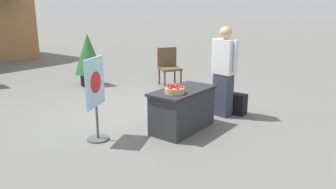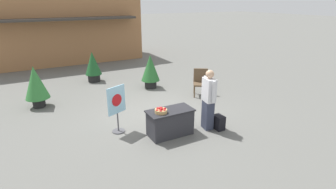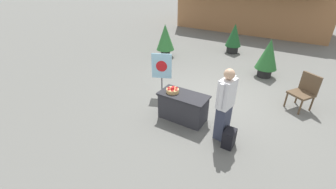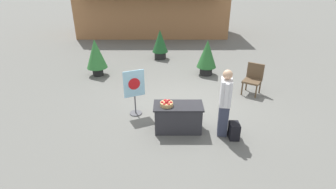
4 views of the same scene
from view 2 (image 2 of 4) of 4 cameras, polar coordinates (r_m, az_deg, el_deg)
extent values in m
plane|color=slate|center=(8.66, -2.05, -4.37)|extent=(120.00, 120.00, 0.00)
cube|color=#9E6B42|center=(17.48, -22.66, 13.68)|extent=(9.18, 3.53, 4.21)
cube|color=#38332D|center=(15.25, -21.88, 14.99)|extent=(7.80, 0.90, 0.12)
cube|color=#2D2D33|center=(7.29, 0.46, -6.23)|extent=(1.20, 0.60, 0.70)
cube|color=#242428|center=(7.14, 0.47, -3.57)|extent=(1.28, 0.64, 0.04)
cylinder|color=tan|center=(6.95, -1.55, -3.63)|extent=(0.33, 0.33, 0.10)
sphere|color=red|center=(6.97, -0.67, -3.18)|extent=(0.08, 0.08, 0.08)
sphere|color=#A30F14|center=(7.04, -1.47, -2.96)|extent=(0.08, 0.08, 0.08)
sphere|color=red|center=(7.00, -2.26, -3.09)|extent=(0.08, 0.08, 0.08)
sphere|color=red|center=(6.88, -2.39, -3.52)|extent=(0.08, 0.08, 0.08)
sphere|color=red|center=(6.83, -1.61, -3.71)|extent=(0.08, 0.08, 0.08)
sphere|color=red|center=(6.87, -0.76, -3.54)|extent=(0.08, 0.08, 0.08)
sphere|color=red|center=(6.94, -1.76, -3.02)|extent=(0.08, 0.08, 0.08)
sphere|color=red|center=(6.89, -1.47, -3.18)|extent=(0.08, 0.08, 0.08)
sphere|color=red|center=(6.92, -1.43, -3.08)|extent=(0.08, 0.08, 0.08)
cube|color=#33384C|center=(7.69, 8.63, -4.38)|extent=(0.29, 0.37, 0.85)
cube|color=silver|center=(7.42, 8.93, 0.99)|extent=(0.32, 0.46, 0.67)
sphere|color=tan|center=(7.28, 9.12, 4.41)|extent=(0.24, 0.24, 0.24)
cylinder|color=silver|center=(7.19, 9.90, 0.55)|extent=(0.09, 0.09, 0.62)
cylinder|color=silver|center=(7.62, 8.03, 1.78)|extent=(0.09, 0.09, 0.62)
cube|color=black|center=(7.79, 10.98, -5.98)|extent=(0.24, 0.34, 0.42)
cylinder|color=#4C4C51|center=(7.72, -10.70, -7.83)|extent=(0.36, 0.36, 0.03)
cylinder|color=#4C4C51|center=(7.59, -10.84, -5.89)|extent=(0.04, 0.04, 0.55)
cube|color=#99D1EA|center=(7.33, -11.17, -1.18)|extent=(0.57, 0.27, 0.78)
cylinder|color=red|center=(7.31, -11.07, -1.22)|extent=(0.32, 0.14, 0.34)
cylinder|color=brown|center=(10.14, 8.42, 0.47)|extent=(0.05, 0.05, 0.44)
cylinder|color=brown|center=(10.11, 5.77, 0.54)|extent=(0.05, 0.05, 0.44)
cylinder|color=brown|center=(10.58, 8.26, 1.32)|extent=(0.05, 0.05, 0.44)
cylinder|color=brown|center=(10.56, 5.72, 1.39)|extent=(0.05, 0.05, 0.44)
cube|color=brown|center=(10.27, 7.10, 2.27)|extent=(0.76, 0.76, 0.06)
cube|color=brown|center=(10.42, 7.12, 4.22)|extent=(0.49, 0.35, 0.53)
cylinder|color=black|center=(11.25, -3.79, 2.31)|extent=(0.50, 0.50, 0.33)
cone|color=#28662D|center=(11.06, -3.88, 5.84)|extent=(0.78, 0.78, 1.10)
cylinder|color=black|center=(10.27, -26.27, -1.55)|extent=(0.42, 0.42, 0.33)
cone|color=#337A38|center=(10.05, -26.90, 2.35)|extent=(0.81, 0.81, 1.14)
cylinder|color=black|center=(12.59, -15.78, 3.53)|extent=(0.54, 0.54, 0.34)
cone|color=#1E5628|center=(12.42, -16.08, 6.57)|extent=(0.74, 0.74, 1.04)
camera|label=1|loc=(3.28, -50.11, -14.07)|focal=35.00mm
camera|label=3|loc=(5.63, 50.16, 12.71)|focal=24.00mm
camera|label=4|loc=(2.93, 69.02, 14.30)|focal=28.00mm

